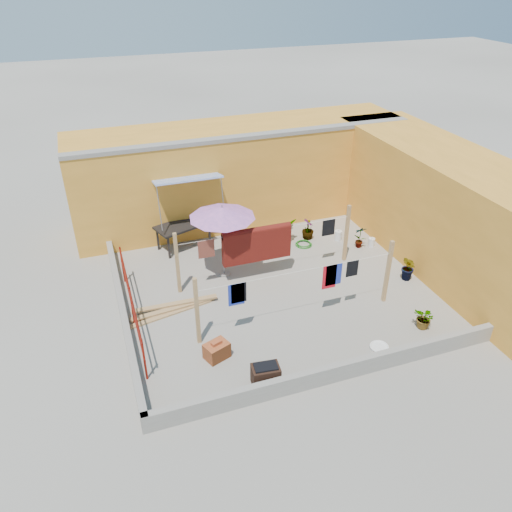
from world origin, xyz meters
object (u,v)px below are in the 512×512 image
(outdoor_table, at_px, (183,226))
(water_jug_b, at_px, (338,235))
(plant_back_a, at_px, (284,231))
(brazier, at_px, (266,375))
(patio_umbrella, at_px, (222,213))
(white_basin, at_px, (379,347))
(brick_stack, at_px, (217,351))
(green_hose, at_px, (304,244))
(water_jug_a, at_px, (371,242))

(outdoor_table, distance_m, water_jug_b, 4.93)
(plant_back_a, bearing_deg, brazier, -115.68)
(patio_umbrella, distance_m, brazier, 4.76)
(brazier, distance_m, water_jug_b, 6.81)
(white_basin, bearing_deg, outdoor_table, 117.43)
(brick_stack, distance_m, green_hose, 5.69)
(outdoor_table, bearing_deg, water_jug_a, -19.42)
(outdoor_table, height_order, brick_stack, outdoor_table)
(brick_stack, distance_m, water_jug_b, 6.55)
(outdoor_table, height_order, green_hose, outdoor_table)
(water_jug_b, bearing_deg, outdoor_table, 165.65)
(patio_umbrella, distance_m, water_jug_a, 5.14)
(water_jug_a, bearing_deg, plant_back_a, 154.57)
(water_jug_b, bearing_deg, brazier, -130.38)
(water_jug_a, height_order, water_jug_b, water_jug_b)
(brick_stack, bearing_deg, brazier, -56.90)
(brick_stack, bearing_deg, water_jug_a, 29.01)
(brazier, bearing_deg, plant_back_a, 64.32)
(outdoor_table, relative_size, plant_back_a, 2.39)
(outdoor_table, height_order, plant_back_a, outdoor_table)
(green_hose, distance_m, plant_back_a, 0.75)
(outdoor_table, xyz_separation_m, green_hose, (3.56, -1.18, -0.67))
(plant_back_a, bearing_deg, green_hose, -38.36)
(green_hose, bearing_deg, water_jug_b, -1.85)
(outdoor_table, height_order, water_jug_b, outdoor_table)
(brick_stack, height_order, water_jug_b, brick_stack)
(patio_umbrella, xyz_separation_m, green_hose, (2.84, 0.80, -1.92))
(white_basin, xyz_separation_m, water_jug_b, (1.52, 5.00, 0.12))
(white_basin, relative_size, plant_back_a, 0.58)
(white_basin, distance_m, green_hose, 5.05)
(water_jug_a, bearing_deg, green_hose, 158.55)
(green_hose, bearing_deg, patio_umbrella, -164.33)
(patio_umbrella, relative_size, white_basin, 4.87)
(patio_umbrella, xyz_separation_m, water_jug_a, (4.81, 0.02, -1.81))
(patio_umbrella, bearing_deg, brazier, -94.95)
(green_hose, bearing_deg, brazier, -121.68)
(brick_stack, relative_size, green_hose, 1.20)
(patio_umbrella, height_order, outdoor_table, patio_umbrella)
(patio_umbrella, bearing_deg, brick_stack, -109.08)
(patio_umbrella, distance_m, outdoor_table, 2.44)
(brazier, bearing_deg, water_jug_b, 49.62)
(brazier, height_order, water_jug_a, brazier)
(brazier, relative_size, white_basin, 1.40)
(brick_stack, distance_m, brazier, 1.37)
(patio_umbrella, relative_size, outdoor_table, 1.17)
(outdoor_table, distance_m, green_hose, 3.81)
(white_basin, bearing_deg, water_jug_b, 73.06)
(plant_back_a, bearing_deg, water_jug_b, -14.70)
(white_basin, xyz_separation_m, plant_back_a, (-0.18, 5.45, 0.35))
(water_jug_a, xyz_separation_m, plant_back_a, (-2.49, 1.18, 0.25))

